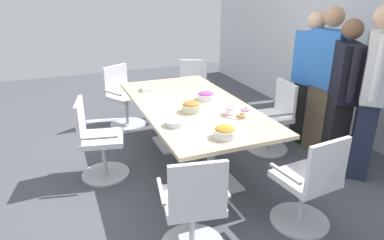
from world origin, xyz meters
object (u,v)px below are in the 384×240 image
(conference_table, at_px, (192,114))
(person_standing_3, at_px, (371,92))
(person_standing_0, at_px, (310,78))
(snack_bowl_pretzels, at_px, (191,107))
(office_chair_5, at_px, (124,99))
(snack_bowl_candy_mix, at_px, (206,96))
(office_chair_4, at_px, (192,93))
(donut_platter, at_px, (236,112))
(plate_stack, at_px, (175,123))
(person_standing_1, at_px, (325,80))
(napkin_pile, at_px, (147,89))
(snack_bowl_chips_orange, at_px, (225,132))
(office_chair_0, at_px, (98,143))
(office_chair_2, at_px, (309,187))
(person_standing_2, at_px, (342,94))
(office_chair_3, at_px, (273,120))
(office_chair_1, at_px, (194,210))

(conference_table, distance_m, person_standing_3, 1.96)
(person_standing_0, bearing_deg, snack_bowl_pretzels, 86.52)
(office_chair_5, relative_size, snack_bowl_candy_mix, 4.22)
(office_chair_4, distance_m, donut_platter, 1.97)
(snack_bowl_candy_mix, xyz_separation_m, plate_stack, (0.63, -0.62, -0.02))
(conference_table, bearing_deg, person_standing_1, 78.96)
(office_chair_5, xyz_separation_m, person_standing_1, (1.83, 2.15, 0.55))
(napkin_pile, bearing_deg, person_standing_0, 68.85)
(office_chair_5, xyz_separation_m, plate_stack, (2.04, 0.11, 0.37))
(conference_table, distance_m, office_chair_5, 1.61)
(person_standing_1, height_order, snack_bowl_chips_orange, person_standing_1)
(office_chair_0, bearing_deg, napkin_pile, 142.46)
(office_chair_2, xyz_separation_m, office_chair_5, (-3.03, -1.00, 0.00))
(snack_bowl_chips_orange, xyz_separation_m, donut_platter, (-0.50, 0.40, -0.04))
(person_standing_3, distance_m, donut_platter, 1.44)
(donut_platter, bearing_deg, person_standing_2, 79.84)
(donut_platter, bearing_deg, person_standing_3, 68.41)
(person_standing_0, relative_size, person_standing_1, 0.96)
(office_chair_5, height_order, donut_platter, office_chair_5)
(office_chair_3, xyz_separation_m, snack_bowl_candy_mix, (-0.18, -0.88, 0.39))
(snack_bowl_candy_mix, bearing_deg, plate_stack, -44.68)
(donut_platter, relative_size, plate_stack, 1.81)
(snack_bowl_pretzels, bearing_deg, office_chair_4, 157.52)
(plate_stack, bearing_deg, conference_table, 142.79)
(office_chair_1, bearing_deg, office_chair_0, 119.54)
(office_chair_1, bearing_deg, conference_table, 78.81)
(office_chair_2, distance_m, person_standing_0, 1.93)
(conference_table, distance_m, plate_stack, 0.68)
(office_chair_1, xyz_separation_m, office_chair_3, (-1.37, 1.68, 0.00))
(person_standing_2, bearing_deg, person_standing_1, 16.87)
(snack_bowl_candy_mix, bearing_deg, office_chair_0, -89.22)
(conference_table, bearing_deg, person_standing_0, 88.43)
(snack_bowl_candy_mix, relative_size, snack_bowl_pretzels, 1.00)
(conference_table, relative_size, office_chair_2, 2.64)
(conference_table, bearing_deg, office_chair_2, 17.92)
(snack_bowl_pretzels, bearing_deg, napkin_pile, -165.51)
(snack_bowl_candy_mix, height_order, donut_platter, snack_bowl_candy_mix)
(conference_table, height_order, plate_stack, plate_stack)
(office_chair_0, distance_m, snack_bowl_pretzels, 1.12)
(office_chair_0, bearing_deg, person_standing_2, 85.82)
(person_standing_0, distance_m, person_standing_2, 0.66)
(conference_table, distance_m, donut_platter, 0.59)
(office_chair_2, bearing_deg, office_chair_4, 82.34)
(office_chair_5, bearing_deg, person_standing_0, 114.51)
(person_standing_0, relative_size, napkin_pile, 11.40)
(office_chair_3, bearing_deg, person_standing_1, -110.03)
(conference_table, height_order, office_chair_2, office_chair_2)
(person_standing_2, height_order, snack_bowl_chips_orange, person_standing_2)
(snack_bowl_pretzels, bearing_deg, office_chair_0, -107.24)
(snack_bowl_candy_mix, xyz_separation_m, snack_bowl_pretzels, (0.33, -0.32, 0.01))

